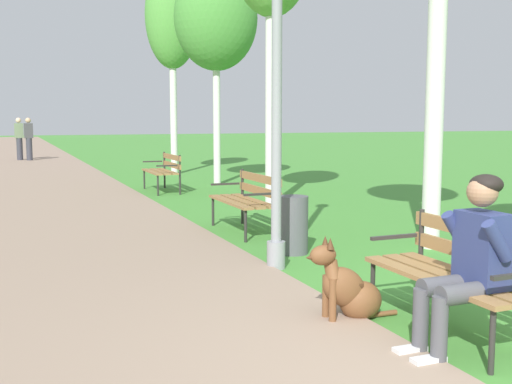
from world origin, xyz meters
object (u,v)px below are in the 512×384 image
at_px(dog_brown, 349,290).
at_px(pedestrian_distant, 19,139).
at_px(birch_tree_fourth, 216,19).
at_px(pedestrian_further_distant, 29,139).
at_px(birch_tree_fifth, 172,17).
at_px(lamp_post_near, 277,76).
at_px(litter_bin, 293,225).
at_px(person_seated_on_near_bench, 469,258).
at_px(park_bench_near, 458,268).
at_px(park_bench_far, 164,169).
at_px(park_bench_mid, 248,197).

distance_m(dog_brown, pedestrian_distant, 21.17).
bearing_deg(birch_tree_fourth, pedestrian_further_distant, 110.71).
bearing_deg(birch_tree_fourth, birch_tree_fifth, 94.60).
xyz_separation_m(lamp_post_near, litter_bin, (0.50, 0.61, -1.71)).
distance_m(litter_bin, pedestrian_distant, 18.83).
relative_size(lamp_post_near, birch_tree_fourth, 0.75).
relative_size(dog_brown, pedestrian_further_distant, 0.50).
relative_size(person_seated_on_near_bench, dog_brown, 1.50).
height_order(dog_brown, birch_tree_fourth, birch_tree_fourth).
xyz_separation_m(park_bench_near, lamp_post_near, (-0.43, 2.39, 1.55)).
height_order(park_bench_near, birch_tree_fourth, birch_tree_fourth).
distance_m(park_bench_far, lamp_post_near, 7.62).
bearing_deg(birch_tree_fourth, dog_brown, -102.68).
xyz_separation_m(birch_tree_fourth, pedestrian_further_distant, (-3.98, 10.52, -3.15)).
distance_m(litter_bin, pedestrian_further_distant, 18.45).
height_order(park_bench_near, litter_bin, park_bench_near).
xyz_separation_m(park_bench_mid, person_seated_on_near_bench, (-0.28, -4.88, 0.17)).
height_order(person_seated_on_near_bench, birch_tree_fourth, birch_tree_fourth).
bearing_deg(pedestrian_distant, dog_brown, -84.53).
distance_m(birch_tree_fourth, pedestrian_distant, 12.11).
relative_size(pedestrian_distant, pedestrian_further_distant, 1.00).
distance_m(pedestrian_distant, pedestrian_further_distant, 0.48).
height_order(person_seated_on_near_bench, dog_brown, person_seated_on_near_bench).
bearing_deg(person_seated_on_near_bench, park_bench_near, 59.31).
relative_size(park_bench_mid, dog_brown, 1.80).
relative_size(birch_tree_fourth, litter_bin, 7.54).
relative_size(park_bench_mid, litter_bin, 2.14).
distance_m(birch_tree_fourth, litter_bin, 8.73).
height_order(park_bench_near, pedestrian_further_distant, pedestrian_further_distant).
distance_m(lamp_post_near, birch_tree_fourth, 8.86).
bearing_deg(pedestrian_further_distant, park_bench_mid, -81.99).
bearing_deg(person_seated_on_near_bench, pedestrian_distant, 96.27).
bearing_deg(litter_bin, birch_tree_fourth, 78.14).
bearing_deg(park_bench_near, birch_tree_fifth, 84.11).
relative_size(birch_tree_fifth, litter_bin, 8.61).
bearing_deg(park_bench_far, litter_bin, -90.58).
height_order(lamp_post_near, litter_bin, lamp_post_near).
distance_m(park_bench_far, dog_brown, 9.30).
bearing_deg(dog_brown, birch_tree_fifth, 81.32).
xyz_separation_m(dog_brown, lamp_post_near, (0.17, 1.83, 1.80)).
xyz_separation_m(dog_brown, litter_bin, (0.67, 2.44, 0.09)).
distance_m(park_bench_mid, lamp_post_near, 2.69).
bearing_deg(pedestrian_further_distant, person_seated_on_near_bench, -84.51).
xyz_separation_m(lamp_post_near, birch_tree_fourth, (2.13, 8.38, 1.93)).
xyz_separation_m(birch_tree_fifth, pedestrian_further_distant, (-3.72, 7.35, -3.63)).
xyz_separation_m(lamp_post_near, birch_tree_fifth, (1.87, 11.55, 2.41)).
distance_m(person_seated_on_near_bench, lamp_post_near, 3.07).
bearing_deg(birch_tree_fifth, litter_bin, -97.17).
bearing_deg(park_bench_near, park_bench_far, 89.24).
distance_m(park_bench_near, pedestrian_further_distant, 21.41).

